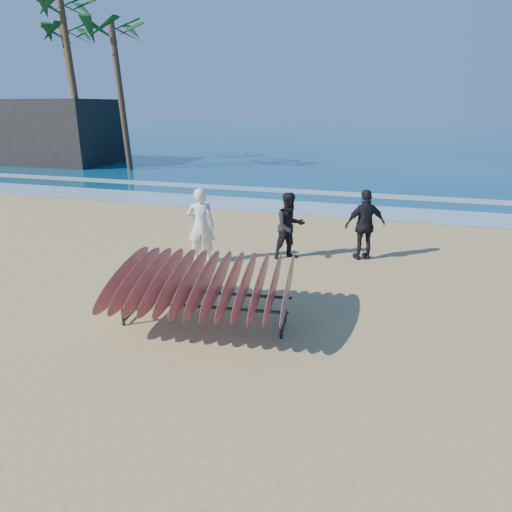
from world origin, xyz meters
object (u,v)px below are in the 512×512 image
object	(u,v)px
palm_left	(65,10)
palm_right	(67,35)
person_dark_a	(290,226)
surfboard_rack	(203,283)
palm_mid	(115,33)
person_dark_b	(365,225)
building	(46,132)
person_white	(201,226)

from	to	relation	value
palm_left	palm_right	distance (m)	4.68
person_dark_a	palm_left	xyz separation A→B (m)	(-16.89, 13.56, 8.27)
surfboard_rack	palm_right	bearing A→B (deg)	124.03
person_dark_a	palm_mid	bearing A→B (deg)	92.71
person_dark_b	building	size ratio (longest dim) A/B	0.19
building	palm_left	size ratio (longest dim) A/B	0.96
person_dark_b	palm_mid	distance (m)	21.92
person_dark_a	palm_left	size ratio (longest dim) A/B	0.18
surfboard_rack	palm_right	xyz separation A→B (m)	(-19.17, 21.39, 7.57)
building	person_dark_b	bearing A→B (deg)	-33.23
person_dark_a	palm_right	size ratio (longest dim) A/B	0.19
building	palm_left	world-z (taller)	palm_left
surfboard_rack	palm_left	size ratio (longest dim) A/B	0.34
building	palm_right	xyz separation A→B (m)	(1.74, 1.26, 6.25)
building	palm_mid	bearing A→B (deg)	-13.91
surfboard_rack	building	distance (m)	29.05
person_white	palm_right	bearing A→B (deg)	-60.30
person_white	building	world-z (taller)	building
palm_mid	palm_right	size ratio (longest dim) A/B	0.95
surfboard_rack	person_dark_b	distance (m)	5.41
person_white	palm_mid	bearing A→B (deg)	-66.28
person_dark_b	person_white	bearing A→B (deg)	-6.96
palm_mid	surfboard_rack	bearing A→B (deg)	-53.85
surfboard_rack	person_white	world-z (taller)	person_white
surfboard_rack	person_dark_a	world-z (taller)	person_dark_a
palm_left	palm_right	size ratio (longest dim) A/B	1.08
palm_right	person_white	bearing A→B (deg)	-45.74
surfboard_rack	palm_left	world-z (taller)	palm_left
person_white	person_dark_b	world-z (taller)	person_white
palm_right	palm_left	bearing A→B (deg)	-51.41
person_white	palm_right	xyz separation A→B (m)	(-17.67, 18.13, 7.43)
person_dark_b	palm_right	world-z (taller)	palm_right
building	person_white	bearing A→B (deg)	-41.01
palm_right	building	bearing A→B (deg)	-144.08
person_dark_b	person_dark_a	bearing A→B (deg)	-10.99
surfboard_rack	person_white	bearing A→B (deg)	106.87
person_white	building	distance (m)	25.74
surfboard_rack	building	xyz separation A→B (m)	(-20.90, 20.13, 1.33)
palm_left	palm_mid	world-z (taller)	palm_left
palm_left	palm_mid	distance (m)	3.23
person_dark_b	palm_left	distance (m)	24.26
building	palm_right	world-z (taller)	palm_right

